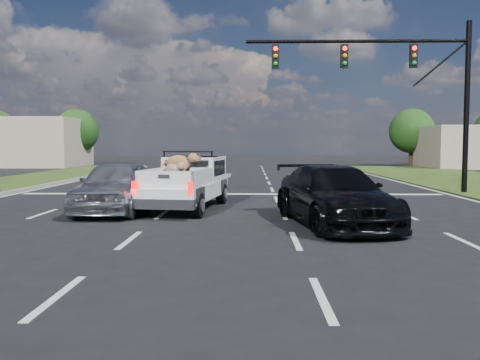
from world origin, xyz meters
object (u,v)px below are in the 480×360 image
(traffic_signal, at_px, (408,78))
(pickup_truck, at_px, (188,182))
(black_coupe, at_px, (334,195))
(silver_sedan, at_px, (117,186))

(traffic_signal, relative_size, pickup_truck, 1.81)
(traffic_signal, height_order, pickup_truck, traffic_signal)
(traffic_signal, relative_size, black_coupe, 1.78)
(traffic_signal, bearing_deg, pickup_truck, -148.21)
(pickup_truck, relative_size, silver_sedan, 1.10)
(pickup_truck, distance_m, silver_sedan, 2.20)
(traffic_signal, height_order, black_coupe, traffic_signal)
(traffic_signal, height_order, silver_sedan, traffic_signal)
(pickup_truck, relative_size, black_coupe, 0.99)
(pickup_truck, height_order, silver_sedan, pickup_truck)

